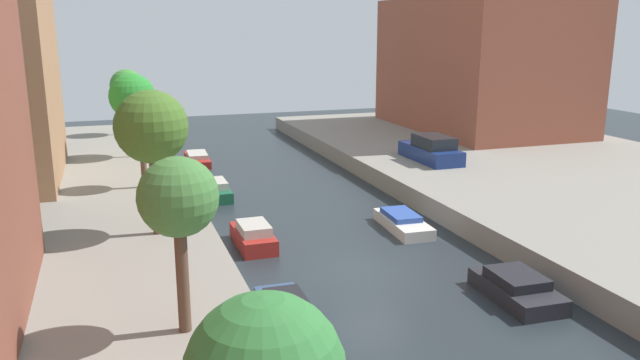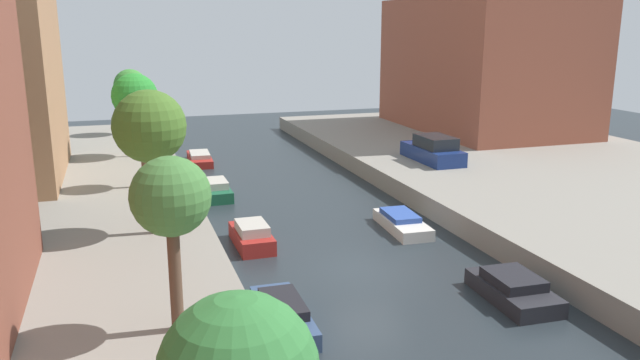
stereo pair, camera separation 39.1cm
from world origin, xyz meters
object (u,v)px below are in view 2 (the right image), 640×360
(moored_boat_left_3, at_px, (252,236))
(moored_boat_right_2, at_px, (513,289))
(moored_boat_left_5, at_px, (200,158))
(street_tree_5, at_px, (130,86))
(moored_boat_right_3, at_px, (402,223))
(street_tree_1, at_px, (171,199))
(moored_boat_left_4, at_px, (215,190))
(moored_boat_left_2, at_px, (283,314))
(street_tree_4, at_px, (135,96))
(parked_car, at_px, (433,150))
(low_block_right, at_px, (484,65))
(street_tree_2, at_px, (149,128))
(street_tree_3, at_px, (141,121))

(moored_boat_left_3, distance_m, moored_boat_right_2, 10.28)
(moored_boat_left_5, xyz_separation_m, moored_boat_right_2, (6.80, -24.00, 0.06))
(street_tree_5, bearing_deg, moored_boat_right_3, -66.07)
(moored_boat_left_3, bearing_deg, street_tree_1, -113.81)
(moored_boat_left_5, bearing_deg, moored_boat_left_4, -92.26)
(moored_boat_left_2, relative_size, moored_boat_left_4, 1.15)
(street_tree_1, height_order, street_tree_4, street_tree_4)
(moored_boat_left_4, bearing_deg, parked_car, 1.24)
(street_tree_1, distance_m, moored_boat_left_3, 9.96)
(low_block_right, relative_size, moored_boat_right_3, 4.11)
(low_block_right, xyz_separation_m, street_tree_5, (-25.12, 5.56, -1.33))
(moored_boat_left_2, relative_size, moored_boat_right_3, 1.01)
(moored_boat_left_3, bearing_deg, moored_boat_right_2, -47.82)
(low_block_right, bearing_deg, moored_boat_left_3, -140.54)
(moored_boat_left_4, bearing_deg, low_block_right, 24.39)
(street_tree_5, height_order, moored_boat_left_2, street_tree_5)
(moored_boat_left_3, bearing_deg, moored_boat_left_5, 89.65)
(moored_boat_left_3, bearing_deg, moored_boat_right_3, 0.35)
(moored_boat_right_2, bearing_deg, street_tree_5, 108.93)
(street_tree_2, bearing_deg, moored_boat_left_4, 66.72)
(parked_car, height_order, moored_boat_right_3, parked_car)
(street_tree_5, relative_size, moored_boat_right_2, 1.35)
(street_tree_5, bearing_deg, moored_boat_left_5, -61.07)
(moored_boat_right_2, bearing_deg, moored_boat_left_2, 175.49)
(moored_boat_left_3, bearing_deg, low_block_right, 39.46)
(street_tree_4, height_order, parked_car, street_tree_4)
(moored_boat_left_5, bearing_deg, street_tree_1, -98.68)
(low_block_right, xyz_separation_m, moored_boat_left_3, (-21.44, -17.65, -5.34))
(street_tree_5, bearing_deg, street_tree_1, -90.00)
(street_tree_5, height_order, moored_boat_right_2, street_tree_5)
(moored_boat_right_2, bearing_deg, moored_boat_left_4, 114.82)
(moored_boat_left_5, bearing_deg, street_tree_5, 118.93)
(parked_car, xyz_separation_m, moored_boat_right_2, (-5.44, -15.71, -1.26))
(low_block_right, height_order, moored_boat_left_5, low_block_right)
(street_tree_2, bearing_deg, moored_boat_right_2, -35.17)
(street_tree_1, relative_size, street_tree_4, 0.93)
(low_block_right, bearing_deg, moored_boat_right_2, -119.92)
(parked_car, xyz_separation_m, moored_boat_right_3, (-5.73, -8.05, -1.32))
(street_tree_3, height_order, street_tree_5, street_tree_5)
(low_block_right, xyz_separation_m, street_tree_4, (-25.12, -2.79, -1.20))
(moored_boat_left_5, relative_size, moored_boat_right_3, 1.11)
(low_block_right, relative_size, street_tree_4, 3.14)
(street_tree_1, height_order, parked_car, street_tree_1)
(street_tree_2, height_order, street_tree_3, street_tree_2)
(moored_boat_left_2, bearing_deg, street_tree_3, 102.35)
(moored_boat_left_4, xyz_separation_m, moored_boat_right_2, (7.14, -15.44, -0.02))
(street_tree_5, bearing_deg, parked_car, -43.36)
(moored_boat_left_5, bearing_deg, street_tree_4, -158.01)
(street_tree_2, distance_m, parked_car, 18.33)
(street_tree_1, height_order, moored_boat_right_3, street_tree_1)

